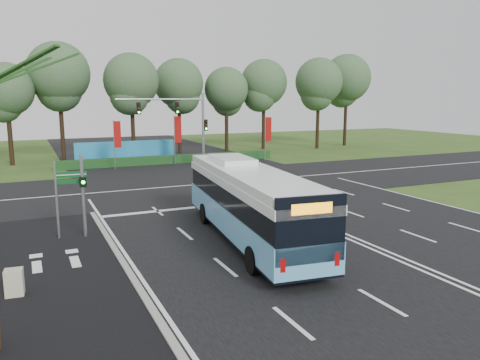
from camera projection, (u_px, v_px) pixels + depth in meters
name	position (u px, v px, depth m)	size (l,w,h in m)	color
ground	(301.00, 220.00, 25.23)	(120.00, 120.00, 0.00)	#2E4D19
road_main	(301.00, 219.00, 25.23)	(20.00, 120.00, 0.04)	black
road_cross	(218.00, 183.00, 35.96)	(120.00, 14.00, 0.05)	black
bike_path	(58.00, 274.00, 17.38)	(5.00, 18.00, 0.06)	black
kerb_strip	(123.00, 263.00, 18.37)	(0.25, 18.00, 0.12)	gray
city_bus	(249.00, 203.00, 21.17)	(4.08, 12.73, 3.59)	#5FABDD
pedestrian_signal	(83.00, 193.00, 21.64)	(0.34, 0.44, 3.92)	gray
street_sign	(64.00, 190.00, 21.40)	(1.43, 0.20, 3.66)	gray
utility_cabinet	(14.00, 283.00, 15.35)	(0.57, 0.47, 0.95)	#B9B295
banner_flag_left	(117.00, 137.00, 42.47)	(0.67, 0.13, 4.55)	gray
banner_flag_mid	(177.00, 133.00, 45.96)	(0.70, 0.22, 4.85)	gray
banner_flag_right	(268.00, 132.00, 48.78)	(0.65, 0.28, 4.65)	gray
traffic_light_gantry	(185.00, 118.00, 42.85)	(8.41, 0.28, 7.00)	gray
hedge	(171.00, 159.00, 47.08)	(22.00, 1.20, 0.80)	#153B19
blue_hoarding	(126.00, 152.00, 47.54)	(10.00, 0.30, 2.20)	teal
eucalyptus_row	(197.00, 82.00, 53.96)	(54.47, 8.80, 12.44)	black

